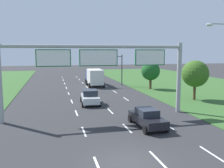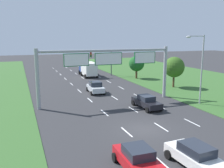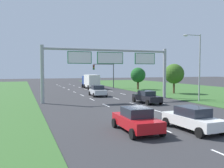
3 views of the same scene
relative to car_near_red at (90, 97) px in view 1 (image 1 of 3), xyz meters
name	(u,v)px [view 1 (image 1 of 3)]	position (x,y,z in m)	size (l,w,h in m)	color
ground_plane	(129,163)	(-0.22, -15.91, -0.83)	(200.00, 200.00, 0.00)	#2D2D30
lane_dashes_inner_left	(74,107)	(-1.97, -0.91, -0.83)	(0.14, 68.40, 0.01)	white
lane_dashes_inner_right	(104,105)	(1.53, -0.91, -0.83)	(0.14, 68.40, 0.01)	white
lane_dashes_slip	(133,104)	(5.03, -0.91, -0.83)	(0.14, 68.40, 0.01)	white
car_near_red	(90,97)	(0.00, 0.00, 0.00)	(2.34, 4.28, 1.69)	silver
car_lead_silver	(147,118)	(3.24, -9.86, -0.08)	(2.12, 4.52, 1.51)	black
box_truck	(94,77)	(3.11, 15.71, 0.80)	(2.78, 7.17, 2.99)	navy
sign_gantry	(98,64)	(-0.07, -5.87, 4.13)	(17.24, 0.44, 7.00)	#9EA0A5
traffic_light_mast	(111,64)	(6.08, 14.71, 3.03)	(4.76, 0.49, 5.60)	#47494F
roadside_tree_mid	(195,74)	(13.22, -0.71, 2.53)	(3.35, 3.35, 5.05)	#513823
roadside_tree_far	(151,71)	(11.34, 9.29, 2.15)	(3.04, 3.04, 4.52)	#513823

